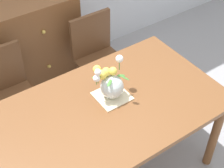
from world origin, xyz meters
TOP-DOWN VIEW (x-y plane):
  - dining_table at (0.00, 0.00)m, footprint 1.67×0.98m
  - chair_left at (-0.45, 0.83)m, footprint 0.42×0.42m
  - chair_right at (0.45, 0.83)m, footprint 0.42×0.42m
  - dresser at (-0.25, 1.33)m, footprint 1.40×0.47m
  - placemat at (0.09, 0.07)m, footprint 0.23×0.23m
  - flower_vase at (0.09, 0.09)m, footprint 0.27×0.25m

SIDE VIEW (x-z plane):
  - dresser at x=-0.25m, z-range 0.00..1.00m
  - chair_left at x=-0.45m, z-range 0.07..0.97m
  - chair_right at x=0.45m, z-range 0.07..0.97m
  - dining_table at x=0.00m, z-range 0.30..1.07m
  - placemat at x=0.09m, z-range 0.77..0.78m
  - flower_vase at x=0.09m, z-range 0.76..1.03m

